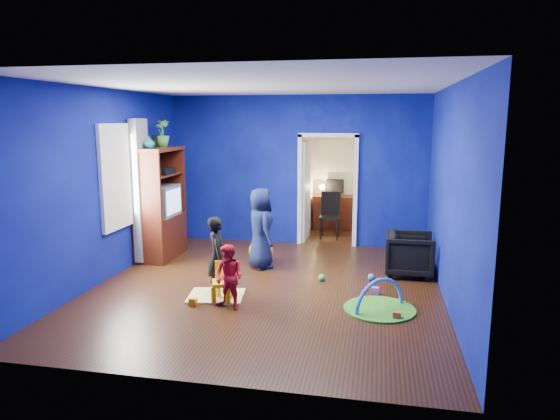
% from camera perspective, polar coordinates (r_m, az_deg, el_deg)
% --- Properties ---
extents(floor, '(5.00, 5.50, 0.01)m').
position_cam_1_polar(floor, '(7.41, -1.59, -8.87)').
color(floor, black).
rests_on(floor, ground).
extents(ceiling, '(5.00, 5.50, 0.01)m').
position_cam_1_polar(ceiling, '(7.02, -1.71, 14.11)').
color(ceiling, white).
rests_on(ceiling, wall_back).
extents(wall_back, '(5.00, 0.02, 2.90)m').
position_cam_1_polar(wall_back, '(9.75, 1.96, 4.51)').
color(wall_back, '#090C6B').
rests_on(wall_back, floor).
extents(wall_front, '(5.00, 0.02, 2.90)m').
position_cam_1_polar(wall_front, '(4.48, -9.52, -2.54)').
color(wall_front, '#090C6B').
rests_on(wall_front, floor).
extents(wall_left, '(0.02, 5.50, 2.90)m').
position_cam_1_polar(wall_left, '(8.01, -19.40, 2.66)').
color(wall_left, '#090C6B').
rests_on(wall_left, floor).
extents(wall_right, '(0.02, 5.50, 2.90)m').
position_cam_1_polar(wall_right, '(6.96, 18.86, 1.62)').
color(wall_right, '#090C6B').
rests_on(wall_right, floor).
extents(alcove, '(1.00, 1.75, 2.50)m').
position_cam_1_polar(alcove, '(10.56, 5.94, 3.81)').
color(alcove, silver).
rests_on(alcove, floor).
extents(armchair, '(0.75, 0.73, 0.67)m').
position_cam_1_polar(armchair, '(8.16, 14.58, -4.92)').
color(armchair, black).
rests_on(armchair, floor).
extents(child_black, '(0.40, 0.48, 1.12)m').
position_cam_1_polar(child_black, '(7.02, -7.16, -5.27)').
color(child_black, black).
rests_on(child_black, floor).
extents(child_navy, '(0.71, 0.78, 1.33)m').
position_cam_1_polar(child_navy, '(8.24, -2.25, -2.10)').
color(child_navy, '#0F1137').
rests_on(child_navy, floor).
extents(toddler_red, '(0.50, 0.45, 0.85)m').
position_cam_1_polar(toddler_red, '(6.54, -5.86, -7.64)').
color(toddler_red, red).
rests_on(toddler_red, floor).
extents(vase, '(0.21, 0.21, 0.20)m').
position_cam_1_polar(vase, '(8.68, -14.75, 7.51)').
color(vase, '#0D546D').
rests_on(vase, tv_armoire).
extents(potted_plant, '(0.27, 0.27, 0.47)m').
position_cam_1_polar(potted_plant, '(9.14, -13.36, 8.54)').
color(potted_plant, '#358831').
rests_on(potted_plant, tv_armoire).
extents(tv_armoire, '(0.58, 1.14, 1.96)m').
position_cam_1_polar(tv_armoire, '(9.06, -13.61, 0.77)').
color(tv_armoire, '#3B0E09').
rests_on(tv_armoire, floor).
extents(crt_tv, '(0.46, 0.70, 0.54)m').
position_cam_1_polar(crt_tv, '(9.03, -13.39, 1.01)').
color(crt_tv, silver).
rests_on(crt_tv, tv_armoire).
extents(yellow_blanket, '(0.83, 0.70, 0.03)m').
position_cam_1_polar(yellow_blanket, '(7.10, -7.32, -9.71)').
color(yellow_blanket, '#F2E07A').
rests_on(yellow_blanket, floor).
extents(hopper_ball, '(0.42, 0.42, 0.42)m').
position_cam_1_polar(hopper_ball, '(8.59, -2.16, -4.70)').
color(hopper_ball, yellow).
rests_on(hopper_ball, floor).
extents(kid_chair, '(0.36, 0.36, 0.50)m').
position_cam_1_polar(kid_chair, '(6.82, -6.55, -8.44)').
color(kid_chair, yellow).
rests_on(kid_chair, floor).
extents(play_mat, '(0.93, 0.93, 0.02)m').
position_cam_1_polar(play_mat, '(6.72, 11.30, -11.04)').
color(play_mat, '#348E20').
rests_on(play_mat, floor).
extents(toy_arch, '(0.64, 0.60, 0.83)m').
position_cam_1_polar(toy_arch, '(6.71, 11.30, -10.97)').
color(toy_arch, '#3F8CD8').
rests_on(toy_arch, floor).
extents(window_left, '(0.03, 0.95, 1.55)m').
position_cam_1_polar(window_left, '(8.29, -18.13, 3.67)').
color(window_left, white).
rests_on(window_left, wall_left).
extents(curtain, '(0.14, 0.42, 2.40)m').
position_cam_1_polar(curtain, '(8.75, -15.61, 2.15)').
color(curtain, slate).
rests_on(curtain, floor).
extents(doorway, '(1.16, 0.10, 2.10)m').
position_cam_1_polar(doorway, '(9.72, 5.44, 2.07)').
color(doorway, white).
rests_on(doorway, floor).
extents(study_desk, '(0.88, 0.44, 0.75)m').
position_cam_1_polar(study_desk, '(11.32, 6.16, -0.24)').
color(study_desk, '#3D140A').
rests_on(study_desk, floor).
extents(desk_monitor, '(0.40, 0.05, 0.32)m').
position_cam_1_polar(desk_monitor, '(11.34, 6.28, 2.72)').
color(desk_monitor, black).
rests_on(desk_monitor, study_desk).
extents(desk_lamp, '(0.14, 0.14, 0.14)m').
position_cam_1_polar(desk_lamp, '(11.32, 4.83, 2.63)').
color(desk_lamp, '#FFD88C').
rests_on(desk_lamp, study_desk).
extents(folding_chair, '(0.40, 0.40, 0.92)m').
position_cam_1_polar(folding_chair, '(10.36, 5.70, -0.73)').
color(folding_chair, black).
rests_on(folding_chair, floor).
extents(book_shelf, '(0.88, 0.24, 0.04)m').
position_cam_1_polar(book_shelf, '(11.25, 6.38, 8.13)').
color(book_shelf, white).
rests_on(book_shelf, study_desk).
extents(toy_0, '(0.10, 0.08, 0.10)m').
position_cam_1_polar(toy_0, '(6.45, 13.18, -11.67)').
color(toy_0, '#F15528').
rests_on(toy_0, floor).
extents(toy_1, '(0.11, 0.11, 0.11)m').
position_cam_1_polar(toy_1, '(7.84, 10.40, -7.53)').
color(toy_1, '#2289C5').
rests_on(toy_1, floor).
extents(toy_2, '(0.10, 0.08, 0.10)m').
position_cam_1_polar(toy_2, '(6.82, -9.91, -10.31)').
color(toy_2, orange).
rests_on(toy_2, floor).
extents(toy_3, '(0.11, 0.11, 0.11)m').
position_cam_1_polar(toy_3, '(7.72, 4.80, -7.69)').
color(toy_3, green).
rests_on(toy_3, floor).
extents(toy_4, '(0.10, 0.08, 0.10)m').
position_cam_1_polar(toy_4, '(7.27, 10.83, -9.04)').
color(toy_4, '#DA53DE').
rests_on(toy_4, floor).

